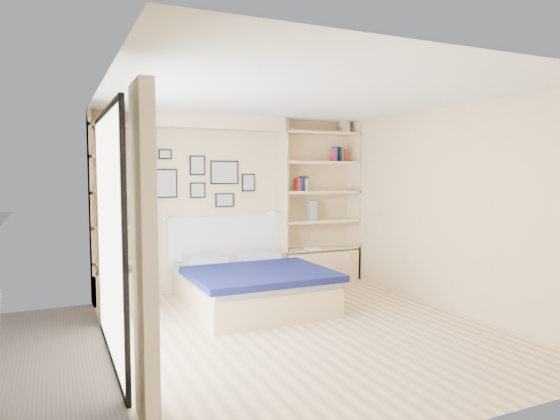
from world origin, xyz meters
name	(u,v)px	position (x,y,z in m)	size (l,w,h in m)	color
ground	(304,330)	(0.00, 0.00, 0.00)	(4.50, 4.50, 0.00)	beige
room_shell	(225,220)	(-0.39, 1.52, 1.08)	(4.50, 4.50, 4.50)	#DDB881
bed	(250,284)	(-0.15, 1.22, 0.27)	(1.68, 2.06, 1.07)	#D2B683
photo_gallery	(204,179)	(-0.45, 2.22, 1.60)	(1.48, 0.02, 0.82)	black
reading_lamps	(220,215)	(-0.30, 2.00, 1.10)	(1.92, 0.12, 0.15)	silver
shelf_decor	(305,174)	(1.08, 2.07, 1.68)	(3.58, 0.23, 2.03)	#A51E1E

